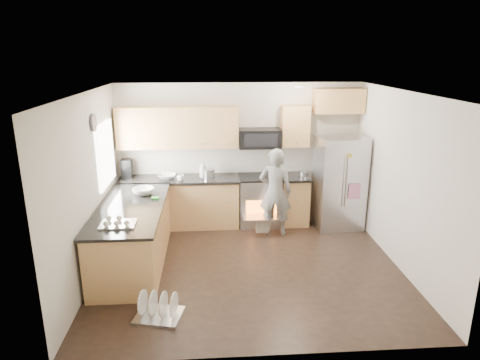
{
  "coord_description": "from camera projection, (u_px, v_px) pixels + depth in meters",
  "views": [
    {
      "loc": [
        -0.54,
        -5.82,
        3.12
      ],
      "look_at": [
        -0.1,
        0.5,
        1.22
      ],
      "focal_mm": 32.0,
      "sensor_mm": 36.0,
      "label": 1
    }
  ],
  "objects": [
    {
      "name": "person",
      "position": [
        275.0,
        192.0,
        7.45
      ],
      "size": [
        0.65,
        0.51,
        1.56
      ],
      "primitive_type": "imported",
      "rotation": [
        0.0,
        0.0,
        2.88
      ],
      "color": "gray",
      "rests_on": "ground"
    },
    {
      "name": "peninsula",
      "position": [
        133.0,
        235.0,
        6.48
      ],
      "size": [
        0.96,
        2.36,
        1.03
      ],
      "color": "#BA834A",
      "rests_on": "ground"
    },
    {
      "name": "room_shell",
      "position": [
        247.0,
        159.0,
        6.02
      ],
      "size": [
        4.54,
        4.04,
        2.62
      ],
      "color": "beige",
      "rests_on": "ground"
    },
    {
      "name": "back_cabinet_run",
      "position": [
        209.0,
        175.0,
        7.84
      ],
      "size": [
        4.45,
        0.64,
        2.5
      ],
      "color": "#BA834A",
      "rests_on": "ground"
    },
    {
      "name": "dish_rack",
      "position": [
        159.0,
        310.0,
        5.23
      ],
      "size": [
        0.63,
        0.55,
        0.34
      ],
      "rotation": [
        0.0,
        0.0,
        -0.22
      ],
      "color": "#B7B7BC",
      "rests_on": "ground"
    },
    {
      "name": "stove_range",
      "position": [
        260.0,
        189.0,
        7.94
      ],
      "size": [
        0.76,
        0.97,
        1.79
      ],
      "color": "#B7B7BC",
      "rests_on": "ground"
    },
    {
      "name": "refrigerator",
      "position": [
        339.0,
        183.0,
        7.75
      ],
      "size": [
        0.88,
        0.71,
        1.69
      ],
      "rotation": [
        0.0,
        0.0,
        0.09
      ],
      "color": "#B7B7BC",
      "rests_on": "ground"
    },
    {
      "name": "ground",
      "position": [
        249.0,
        266.0,
        6.49
      ],
      "size": [
        4.5,
        4.5,
        0.0
      ],
      "primitive_type": "plane",
      "color": "black",
      "rests_on": "ground"
    }
  ]
}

